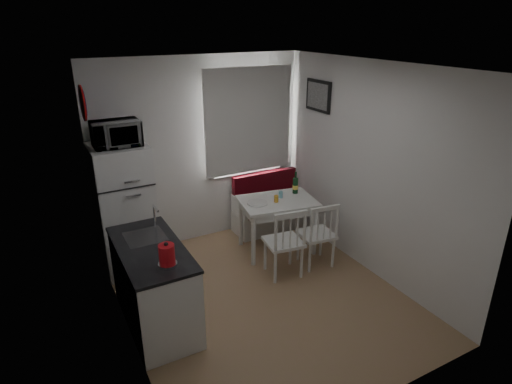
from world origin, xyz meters
TOP-DOWN VIEW (x-y plane):
  - floor at (0.00, 0.00)m, footprint 3.00×3.50m
  - ceiling at (0.00, 0.00)m, footprint 3.00×3.50m
  - wall_back at (0.00, 1.75)m, footprint 3.00×0.02m
  - wall_front at (0.00, -1.75)m, footprint 3.00×0.02m
  - wall_left at (-1.50, 0.00)m, footprint 0.02×3.50m
  - wall_right at (1.50, 0.00)m, footprint 0.02×3.50m
  - window at (0.70, 1.72)m, footprint 1.22×0.06m
  - curtain at (0.70, 1.65)m, footprint 1.35×0.02m
  - kitchen_counter at (-1.20, 0.16)m, footprint 0.62×1.32m
  - wall_sign at (-1.47, 1.45)m, footprint 0.03×0.40m
  - picture_frame at (1.48, 1.10)m, footprint 0.04×0.52m
  - bench at (1.01, 1.51)m, footprint 1.21×0.46m
  - dining_table at (0.73, 0.88)m, footprint 1.10×0.86m
  - chair_left at (0.48, 0.21)m, footprint 0.49×0.47m
  - chair_right at (0.98, 0.22)m, footprint 0.47×0.45m
  - fridge at (-1.18, 1.40)m, footprint 0.66×0.66m
  - microwave at (-1.18, 1.35)m, footprint 0.54×0.36m
  - kettle at (-1.15, -0.27)m, footprint 0.18×0.18m
  - wine_bottle at (1.08, 0.98)m, footprint 0.08×0.08m
  - drinking_glass_orange at (0.68, 0.83)m, footprint 0.06×0.06m
  - drinking_glass_blue at (0.81, 0.93)m, footprint 0.06×0.06m
  - plate at (0.43, 0.90)m, footprint 0.27×0.27m

SIDE VIEW (x-z plane):
  - floor at x=0.00m, z-range -0.01..0.01m
  - bench at x=1.01m, z-range -0.15..0.72m
  - kitchen_counter at x=-1.20m, z-range -0.12..1.04m
  - chair_right at x=0.98m, z-range 0.31..0.79m
  - chair_left at x=0.48m, z-range 0.33..0.83m
  - dining_table at x=0.73m, z-range 0.29..1.04m
  - plate at x=0.43m, z-range 0.75..0.77m
  - drinking_glass_blue at x=0.81m, z-range 0.75..0.84m
  - drinking_glass_orange at x=0.68m, z-range 0.75..0.84m
  - fridge at x=-1.18m, z-range 0.00..1.64m
  - wine_bottle at x=1.08m, z-range 0.75..1.06m
  - kettle at x=-1.15m, z-range 0.90..1.14m
  - wall_back at x=0.00m, z-range 0.00..2.60m
  - wall_front at x=0.00m, z-range 0.00..2.60m
  - wall_left at x=-1.50m, z-range 0.00..2.60m
  - wall_right at x=1.50m, z-range 0.00..2.60m
  - window at x=0.70m, z-range 0.89..2.36m
  - curtain at x=0.70m, z-range 0.93..2.42m
  - microwave at x=-1.18m, z-range 1.64..1.94m
  - picture_frame at x=1.48m, z-range 1.84..2.26m
  - wall_sign at x=-1.47m, z-range 1.95..2.35m
  - ceiling at x=0.00m, z-range 2.59..2.61m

